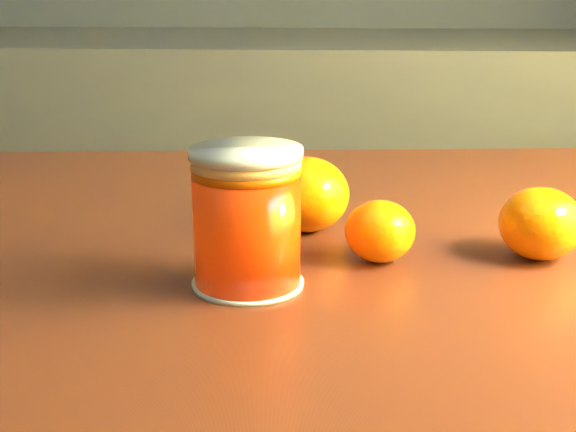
{
  "coord_description": "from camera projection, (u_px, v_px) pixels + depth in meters",
  "views": [
    {
      "loc": [
        0.78,
        -0.4,
        1.05
      ],
      "look_at": [
        0.75,
        0.17,
        0.87
      ],
      "focal_mm": 50.0,
      "sensor_mm": 36.0,
      "label": 1
    }
  ],
  "objects": [
    {
      "name": "juice_glass",
      "position": [
        247.0,
        219.0,
        0.6
      ],
      "size": [
        0.08,
        0.08,
        0.1
      ],
      "rotation": [
        0.0,
        0.0,
        -0.18
      ],
      "color": "#EF2F04",
      "rests_on": "table"
    },
    {
      "name": "orange_extra",
      "position": [
        380.0,
        231.0,
        0.65
      ],
      "size": [
        0.07,
        0.07,
        0.05
      ],
      "primitive_type": "ellipsoid",
      "rotation": [
        0.0,
        0.0,
        0.21
      ],
      "color": "orange",
      "rests_on": "table"
    },
    {
      "name": "table",
      "position": [
        419.0,
        351.0,
        0.73
      ],
      "size": [
        1.16,
        0.86,
        0.82
      ],
      "rotation": [
        0.0,
        0.0,
        0.09
      ],
      "color": "#622A18",
      "rests_on": "ground"
    },
    {
      "name": "orange_back",
      "position": [
        541.0,
        224.0,
        0.66
      ],
      "size": [
        0.08,
        0.08,
        0.06
      ],
      "primitive_type": "ellipsoid",
      "rotation": [
        0.0,
        0.0,
        0.2
      ],
      "color": "orange",
      "rests_on": "table"
    },
    {
      "name": "orange_front",
      "position": [
        307.0,
        194.0,
        0.73
      ],
      "size": [
        0.08,
        0.08,
        0.07
      ],
      "primitive_type": "ellipsoid",
      "rotation": [
        0.0,
        0.0,
        -0.0
      ],
      "color": "orange",
      "rests_on": "table"
    },
    {
      "name": "kitchen_counter",
      "position": [
        18.0,
        221.0,
        1.99
      ],
      "size": [
        3.15,
        0.6,
        0.9
      ],
      "primitive_type": "cube",
      "color": "#494B4E",
      "rests_on": "ground"
    }
  ]
}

